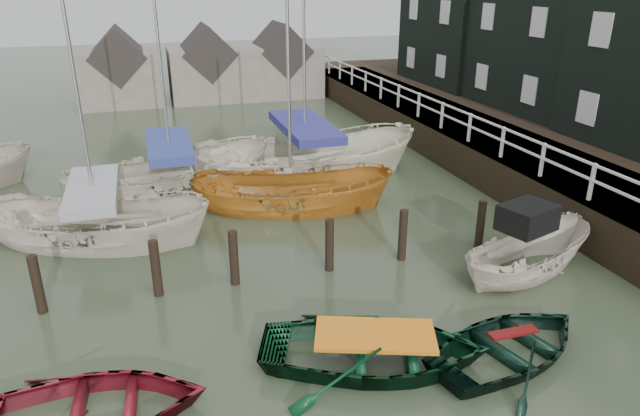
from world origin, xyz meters
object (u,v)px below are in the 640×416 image
object	(u,v)px
rowboat_green	(374,363)
sailboat_d	(305,175)
sailboat_c	(291,206)
motorboat	(525,268)
sailboat_a	(100,238)
sailboat_b	(173,190)
rowboat_dkgreen	(510,356)

from	to	relation	value
rowboat_green	sailboat_d	world-z (taller)	sailboat_d
sailboat_c	sailboat_d	world-z (taller)	sailboat_d
motorboat	sailboat_a	xyz separation A→B (m)	(-10.37, 5.12, -0.03)
rowboat_green	motorboat	size ratio (longest dim) A/B	0.95
sailboat_b	sailboat_c	world-z (taller)	sailboat_b
sailboat_c	sailboat_d	distance (m)	3.04
rowboat_green	rowboat_dkgreen	distance (m)	2.69
rowboat_green	rowboat_dkgreen	size ratio (longest dim) A/B	1.19
sailboat_b	sailboat_a	bearing A→B (deg)	136.31
sailboat_b	motorboat	bearing A→B (deg)	-147.18
motorboat	sailboat_b	distance (m)	11.81
sailboat_b	sailboat_c	size ratio (longest dim) A/B	1.19
sailboat_b	sailboat_d	size ratio (longest dim) A/B	0.87
sailboat_a	sailboat_b	bearing A→B (deg)	-10.21
sailboat_b	sailboat_d	distance (m)	4.82
rowboat_dkgreen	sailboat_c	world-z (taller)	sailboat_c
sailboat_a	sailboat_c	bearing A→B (deg)	-58.68
rowboat_dkgreen	motorboat	world-z (taller)	motorboat
rowboat_dkgreen	sailboat_a	distance (m)	11.30
rowboat_dkgreen	sailboat_b	bearing A→B (deg)	10.68
rowboat_green	sailboat_c	xyz separation A→B (m)	(0.50, 8.32, 0.01)
sailboat_b	sailboat_d	world-z (taller)	sailboat_d
rowboat_dkgreen	rowboat_green	bearing A→B (deg)	61.76
sailboat_b	sailboat_d	bearing A→B (deg)	-98.51
rowboat_green	sailboat_b	world-z (taller)	sailboat_b
sailboat_c	sailboat_d	bearing A→B (deg)	-6.35
rowboat_dkgreen	sailboat_b	xyz separation A→B (m)	(-5.69, 11.50, 0.06)
sailboat_d	sailboat_a	bearing A→B (deg)	122.52
sailboat_d	sailboat_b	bearing A→B (deg)	97.44
sailboat_d	rowboat_dkgreen	bearing A→B (deg)	-170.42
sailboat_a	sailboat_b	xyz separation A→B (m)	(2.25, 3.45, -0.00)
rowboat_green	sailboat_a	distance (m)	9.15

